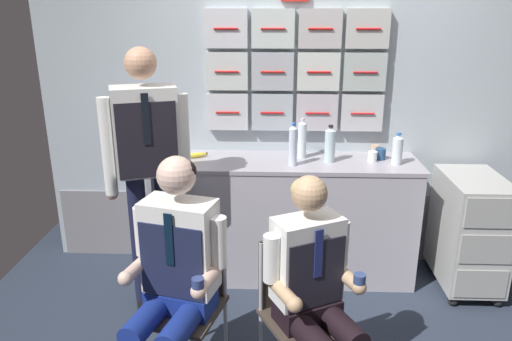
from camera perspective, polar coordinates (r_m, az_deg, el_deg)
galley_bulkhead at (r=3.85m, az=6.37°, el=4.60°), size 4.20×0.14×2.15m
galley_counter at (r=3.77m, az=3.20°, el=-5.60°), size 1.98×0.53×0.93m
service_trolley at (r=3.92m, az=23.57°, el=-6.31°), size 0.40×0.65×0.86m
folding_chair_left at (r=2.81m, az=-7.84°, el=-13.35°), size 0.49×0.49×0.85m
crew_member_left at (r=2.59m, az=-9.52°, el=-11.30°), size 0.54×0.69×1.31m
folding_chair_right at (r=2.71m, az=4.92°, el=-14.56°), size 0.54×0.54×0.85m
crew_member_right at (r=2.51m, az=6.90°, el=-13.43°), size 0.56×0.66×1.24m
crew_member_standing at (r=3.22m, az=-12.53°, el=1.45°), size 0.53×0.36×1.78m
water_bottle_short at (r=3.66m, az=5.40°, el=3.67°), size 0.06×0.06×0.30m
water_bottle_clear at (r=3.59m, az=8.62°, el=3.02°), size 0.08×0.08×0.27m
water_bottle_tall at (r=3.64m, az=16.16°, el=2.37°), size 0.07×0.07×0.23m
water_bottle_blue_cap at (r=3.46m, az=4.34°, el=2.95°), size 0.06×0.06×0.31m
coffee_cup_white at (r=3.68m, az=13.42°, el=1.65°), size 0.07×0.07×0.07m
paper_cup_blue at (r=3.74m, az=14.31°, el=1.93°), size 0.08×0.08×0.08m
coffee_cup_spare at (r=3.82m, az=13.73°, el=2.31°), size 0.06×0.06×0.08m
snack_banana at (r=3.69m, az=-7.00°, el=1.79°), size 0.17×0.10×0.04m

